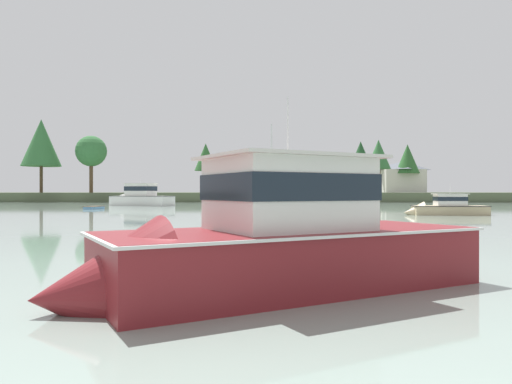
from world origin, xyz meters
TOP-DOWN VIEW (x-y plane):
  - far_shore_bank at (0.00, 109.02)m, footprint 219.78×58.38m
  - cruiser_white at (-8.30, 59.69)m, footprint 10.35×6.68m
  - dinghy_wood at (10.06, 61.44)m, footprint 1.52×2.81m
  - cruiser_sand at (23.24, 34.32)m, footprint 6.60×2.51m
  - cruiser_maroon at (9.08, 4.00)m, footprint 8.53×6.42m
  - sailboat_black at (9.56, 50.26)m, footprint 3.54×8.13m
  - dinghy_skyblue at (-9.41, 46.77)m, footprint 1.62×2.79m
  - mooring_buoy_orange at (15.87, 15.63)m, footprint 0.48×0.48m
  - mooring_buoy_yellow at (18.90, 68.38)m, footprint 0.44×0.44m
  - mooring_buoy_white at (10.33, 32.10)m, footprint 0.51×0.51m
  - shore_tree_inland_a at (-23.32, 83.83)m, footprint 5.66×5.66m
  - shore_tree_inland_b at (31.28, 91.94)m, footprint 4.78×4.78m
  - shore_tree_right_mid at (-2.80, 89.24)m, footprint 4.36×4.36m
  - shore_tree_left_mid at (15.40, 98.40)m, footprint 3.42×3.42m
  - shore_tree_far_left at (26.28, 84.19)m, footprint 4.53×4.53m
  - shore_tree_center_left at (-32.49, 83.52)m, footprint 7.08×7.08m
  - shore_tree_center_right at (41.22, 106.66)m, footprint 5.44×5.44m
  - cottage_eastern at (14.01, 114.43)m, footprint 8.94×6.61m
  - cottage_near_water at (40.73, 109.66)m, footprint 9.91×8.69m

SIDE VIEW (x-z plane):
  - mooring_buoy_yellow at x=18.90m, z-range -0.17..0.32m
  - mooring_buoy_orange at x=15.87m, z-range -0.18..0.35m
  - mooring_buoy_white at x=10.33m, z-range -0.19..0.37m
  - dinghy_skyblue at x=-9.41m, z-range -0.11..0.33m
  - dinghy_wood at x=10.06m, z-range -0.12..0.36m
  - sailboat_black at x=9.56m, z-range -4.90..5.38m
  - cruiser_sand at x=23.24m, z-range -1.25..2.05m
  - cruiser_maroon at x=9.08m, z-range -1.74..2.89m
  - cruiser_white at x=-8.30m, z-range -1.81..3.27m
  - far_shore_bank at x=0.00m, z-range 0.00..1.71m
  - cottage_eastern at x=14.01m, z-range 1.82..8.69m
  - cottage_near_water at x=40.73m, z-range 1.82..9.10m
  - shore_tree_left_mid at x=15.40m, z-range 3.28..10.68m
  - shore_tree_far_left at x=26.28m, z-range 3.59..12.98m
  - shore_tree_right_mid at x=-2.80m, z-range 3.71..13.31m
  - shore_tree_inland_b at x=31.28m, z-range 3.92..14.45m
  - shore_tree_inland_a at x=-23.32m, z-range 4.06..14.56m
  - shore_tree_center_right at x=41.22m, z-range 3.85..14.87m
  - shore_tree_center_left at x=-32.49m, z-range 4.11..17.65m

